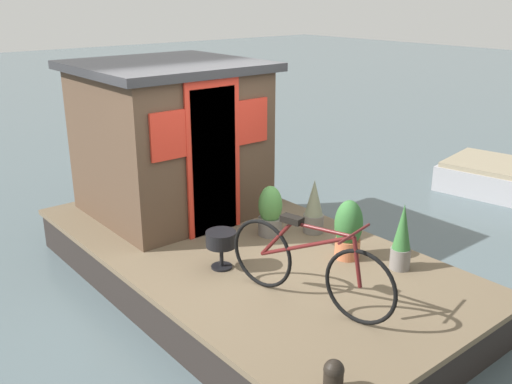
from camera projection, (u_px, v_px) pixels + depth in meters
name	position (u px, v px, depth m)	size (l,w,h in m)	color
ground_plane	(245.00, 287.00, 6.50)	(60.00, 60.00, 0.00)	#4C5B60
houseboat_deck	(245.00, 267.00, 6.42)	(5.20, 2.74, 0.50)	brown
houseboat_cabin	(170.00, 138.00, 7.11)	(2.04, 2.09, 1.90)	#4C3828
bicycle	(308.00, 265.00, 5.06)	(1.69, 0.54, 0.82)	black
potted_plant_geranium	(270.00, 212.00, 6.57)	(0.28, 0.28, 0.59)	slate
potted_plant_mint	(314.00, 207.00, 6.64)	(0.24, 0.24, 0.64)	slate
potted_plant_sage	(402.00, 238.00, 5.73)	(0.21, 0.21, 0.70)	slate
potted_plant_basil	(348.00, 230.00, 5.98)	(0.30, 0.30, 0.65)	#B2603D
charcoal_grill	(221.00, 241.00, 5.76)	(0.31, 0.31, 0.40)	black
mooring_bollard	(334.00, 375.00, 4.00)	(0.15, 0.15, 0.25)	black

